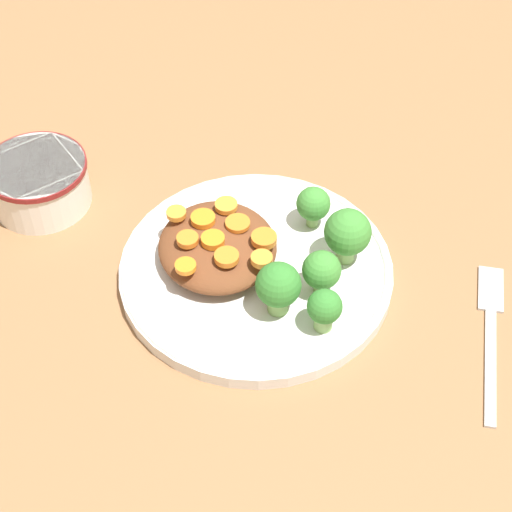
# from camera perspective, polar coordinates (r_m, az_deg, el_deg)

# --- Properties ---
(ground_plane) EXTENTS (4.00, 4.00, 0.00)m
(ground_plane) POSITION_cam_1_polar(r_m,az_deg,el_deg) (0.85, 0.00, -1.34)
(ground_plane) COLOR #8C603D
(plate) EXTENTS (0.27, 0.27, 0.02)m
(plate) POSITION_cam_1_polar(r_m,az_deg,el_deg) (0.84, 0.00, -0.91)
(plate) COLOR silver
(plate) RESTS_ON ground_plane
(dip_bowl) EXTENTS (0.11, 0.11, 0.05)m
(dip_bowl) POSITION_cam_1_polar(r_m,az_deg,el_deg) (0.93, -14.30, 4.89)
(dip_bowl) COLOR white
(dip_bowl) RESTS_ON ground_plane
(stew_mound) EXTENTS (0.12, 0.12, 0.03)m
(stew_mound) POSITION_cam_1_polar(r_m,az_deg,el_deg) (0.83, -2.58, 0.65)
(stew_mound) COLOR brown
(stew_mound) RESTS_ON plate
(broccoli_floret_0) EXTENTS (0.04, 0.04, 0.05)m
(broccoli_floret_0) POSITION_cam_1_polar(r_m,az_deg,el_deg) (0.80, 4.39, -0.99)
(broccoli_floret_0) COLOR #7FA85B
(broccoli_floret_0) RESTS_ON plate
(broccoli_floret_1) EXTENTS (0.03, 0.03, 0.05)m
(broccoli_floret_1) POSITION_cam_1_polar(r_m,az_deg,el_deg) (0.86, 3.84, 3.44)
(broccoli_floret_1) COLOR #7FA85B
(broccoli_floret_1) RESTS_ON plate
(broccoli_floret_2) EXTENTS (0.03, 0.03, 0.05)m
(broccoli_floret_2) POSITION_cam_1_polar(r_m,az_deg,el_deg) (0.77, 4.59, -3.51)
(broccoli_floret_2) COLOR #7FA85B
(broccoli_floret_2) RESTS_ON plate
(broccoli_floret_3) EXTENTS (0.05, 0.05, 0.06)m
(broccoli_floret_3) POSITION_cam_1_polar(r_m,az_deg,el_deg) (0.82, 6.12, 1.50)
(broccoli_floret_3) COLOR #7FA85B
(broccoli_floret_3) RESTS_ON plate
(broccoli_floret_4) EXTENTS (0.04, 0.04, 0.06)m
(broccoli_floret_4) POSITION_cam_1_polar(r_m,az_deg,el_deg) (0.78, 1.50, -2.04)
(broccoli_floret_4) COLOR #759E51
(broccoli_floret_4) RESTS_ON plate
(carrot_slice_0) EXTENTS (0.02, 0.02, 0.01)m
(carrot_slice_0) POSITION_cam_1_polar(r_m,az_deg,el_deg) (0.84, -5.34, 2.85)
(carrot_slice_0) COLOR orange
(carrot_slice_0) RESTS_ON stew_mound
(carrot_slice_1) EXTENTS (0.02, 0.02, 0.00)m
(carrot_slice_1) POSITION_cam_1_polar(r_m,az_deg,el_deg) (0.83, -1.23, 2.20)
(carrot_slice_1) COLOR orange
(carrot_slice_1) RESTS_ON stew_mound
(carrot_slice_2) EXTENTS (0.02, 0.02, 0.01)m
(carrot_slice_2) POSITION_cam_1_polar(r_m,az_deg,el_deg) (0.81, -4.59, 1.12)
(carrot_slice_2) COLOR orange
(carrot_slice_2) RESTS_ON stew_mound
(carrot_slice_3) EXTENTS (0.02, 0.02, 0.01)m
(carrot_slice_3) POSITION_cam_1_polar(r_m,az_deg,el_deg) (0.79, -4.72, -0.68)
(carrot_slice_3) COLOR orange
(carrot_slice_3) RESTS_ON stew_mound
(carrot_slice_4) EXTENTS (0.02, 0.02, 0.01)m
(carrot_slice_4) POSITION_cam_1_polar(r_m,az_deg,el_deg) (0.84, -2.00, 3.39)
(carrot_slice_4) COLOR orange
(carrot_slice_4) RESTS_ON stew_mound
(carrot_slice_5) EXTENTS (0.02, 0.02, 0.01)m
(carrot_slice_5) POSITION_cam_1_polar(r_m,az_deg,el_deg) (0.81, 0.54, 1.18)
(carrot_slice_5) COLOR orange
(carrot_slice_5) RESTS_ON stew_mound
(carrot_slice_6) EXTENTS (0.02, 0.02, 0.01)m
(carrot_slice_6) POSITION_cam_1_polar(r_m,az_deg,el_deg) (0.79, 0.68, -0.15)
(carrot_slice_6) COLOR orange
(carrot_slice_6) RESTS_ON stew_mound
(carrot_slice_7) EXTENTS (0.02, 0.02, 0.01)m
(carrot_slice_7) POSITION_cam_1_polar(r_m,az_deg,el_deg) (0.79, -1.97, -0.07)
(carrot_slice_7) COLOR orange
(carrot_slice_7) RESTS_ON stew_mound
(carrot_slice_8) EXTENTS (0.02, 0.02, 0.01)m
(carrot_slice_8) POSITION_cam_1_polar(r_m,az_deg,el_deg) (0.83, -3.55, 2.49)
(carrot_slice_8) COLOR orange
(carrot_slice_8) RESTS_ON stew_mound
(carrot_slice_9) EXTENTS (0.02, 0.02, 0.01)m
(carrot_slice_9) POSITION_cam_1_polar(r_m,az_deg,el_deg) (0.81, -2.89, 1.09)
(carrot_slice_9) COLOR orange
(carrot_slice_9) RESTS_ON stew_mound
(fork) EXTENTS (0.18, 0.09, 0.01)m
(fork) POSITION_cam_1_polar(r_m,az_deg,el_deg) (0.83, 15.39, -4.43)
(fork) COLOR #B9B9B9
(fork) RESTS_ON ground_plane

